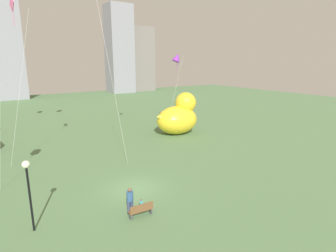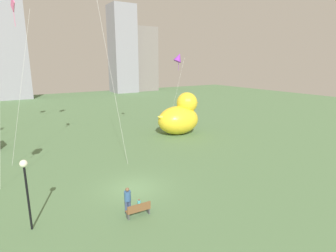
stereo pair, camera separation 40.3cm
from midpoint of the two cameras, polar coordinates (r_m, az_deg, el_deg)
ground_plane at (r=21.22m, az=-6.56°, el=-12.87°), size 140.00×140.00×0.00m
park_bench at (r=17.58m, az=-5.52°, el=-17.01°), size 1.55×0.52×0.90m
person_adult at (r=17.81m, az=-7.80°, el=-14.91°), size 0.42×0.42×1.72m
person_child at (r=18.13m, az=-5.42°, el=-16.04°), size 0.21×0.21×0.84m
giant_inflatable_duck at (r=35.85m, az=2.80°, el=2.00°), size 6.56×4.21×5.43m
lamppost at (r=16.93m, az=-27.06°, el=-9.84°), size 0.42×0.42×4.19m
city_skyline at (r=85.63m, az=-14.37°, el=14.90°), size 45.26×9.72×29.00m
kite_purple at (r=38.21m, az=2.53°, el=14.12°), size 2.27×2.14×10.62m
kite_pink at (r=26.55m, az=-29.22°, el=19.81°), size 2.96×2.21×14.43m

